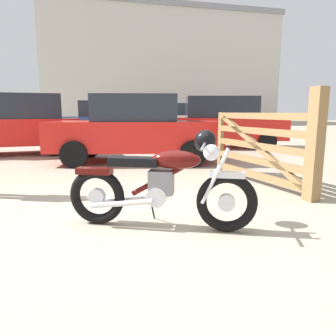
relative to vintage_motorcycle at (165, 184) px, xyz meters
The scene contains 9 objects.
ground_plane 0.66m from the vintage_motorcycle, 144.86° to the left, with size 80.00×80.00×0.00m, color tan.
vintage_motorcycle is the anchor object (origin of this frame).
timber_gate 2.57m from the vintage_motorcycle, 39.41° to the left, with size 0.78×2.49×1.60m.
silver_sedan_mid 11.63m from the vintage_motorcycle, 94.05° to the left, with size 4.88×2.40×1.74m.
blue_hatchback_right 4.72m from the vintage_motorcycle, 91.27° to the left, with size 4.36×2.27×1.67m.
red_hatchback_near 8.17m from the vintage_motorcycle, 67.26° to the left, with size 4.09×2.22×1.78m.
white_estate_far 7.64m from the vintage_motorcycle, 118.44° to the left, with size 4.13×2.34×1.78m.
dark_sedan_left 16.54m from the vintage_motorcycle, 82.47° to the left, with size 4.11×2.29×1.78m.
industrial_building 34.26m from the vintage_motorcycle, 84.04° to the left, with size 24.71×15.67×11.31m.
Camera 1 is at (-0.08, -3.55, 1.26)m, focal length 33.62 mm.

